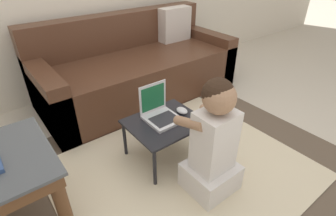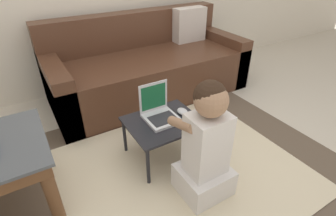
{
  "view_description": "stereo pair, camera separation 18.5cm",
  "coord_description": "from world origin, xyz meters",
  "px_view_note": "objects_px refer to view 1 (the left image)",
  "views": [
    {
      "loc": [
        -1.03,
        -1.01,
        1.33
      ],
      "look_at": [
        -0.07,
        0.24,
        0.37
      ],
      "focal_mm": 28.0,
      "sensor_mm": 36.0,
      "label": 1
    },
    {
      "loc": [
        -0.88,
        -1.11,
        1.33
      ],
      "look_at": [
        -0.07,
        0.24,
        0.37
      ],
      "focal_mm": 28.0,
      "sensor_mm": 36.0,
      "label": 2
    }
  ],
  "objects_px": {
    "laptop_desk": "(165,125)",
    "computer_mouse": "(182,111)",
    "laptop": "(160,114)",
    "couch": "(138,68)",
    "person_seated": "(213,143)"
  },
  "relations": [
    {
      "from": "laptop_desk",
      "to": "person_seated",
      "type": "bearing_deg",
      "value": -84.14
    },
    {
      "from": "computer_mouse",
      "to": "person_seated",
      "type": "relative_size",
      "value": 0.13
    },
    {
      "from": "couch",
      "to": "computer_mouse",
      "type": "relative_size",
      "value": 20.32
    },
    {
      "from": "computer_mouse",
      "to": "person_seated",
      "type": "xyz_separation_m",
      "value": [
        -0.12,
        -0.43,
        0.03
      ]
    },
    {
      "from": "laptop_desk",
      "to": "person_seated",
      "type": "relative_size",
      "value": 0.65
    },
    {
      "from": "couch",
      "to": "person_seated",
      "type": "bearing_deg",
      "value": -103.92
    },
    {
      "from": "laptop",
      "to": "computer_mouse",
      "type": "relative_size",
      "value": 2.49
    },
    {
      "from": "computer_mouse",
      "to": "laptop_desk",
      "type": "bearing_deg",
      "value": -175.3
    },
    {
      "from": "computer_mouse",
      "to": "laptop",
      "type": "bearing_deg",
      "value": 168.39
    },
    {
      "from": "laptop_desk",
      "to": "person_seated",
      "type": "distance_m",
      "value": 0.43
    },
    {
      "from": "laptop_desk",
      "to": "computer_mouse",
      "type": "relative_size",
      "value": 5.18
    },
    {
      "from": "laptop_desk",
      "to": "computer_mouse",
      "type": "height_order",
      "value": "computer_mouse"
    },
    {
      "from": "laptop",
      "to": "couch",
      "type": "bearing_deg",
      "value": 67.19
    },
    {
      "from": "couch",
      "to": "person_seated",
      "type": "xyz_separation_m",
      "value": [
        -0.34,
        -1.39,
        0.08
      ]
    },
    {
      "from": "couch",
      "to": "computer_mouse",
      "type": "bearing_deg",
      "value": -102.88
    }
  ]
}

